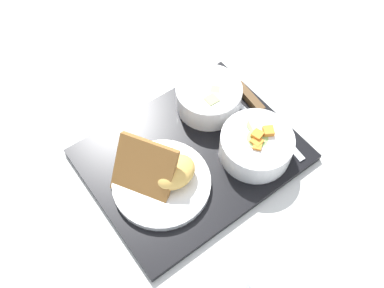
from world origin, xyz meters
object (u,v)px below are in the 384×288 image
object	(u,v)px
bowl_salad	(256,144)
glass_water	(266,283)
plate_main	(162,178)
knife	(254,104)
spoon	(254,120)
bowl_soup	(209,96)

from	to	relation	value
bowl_salad	glass_water	size ratio (longest dim) A/B	1.30
plate_main	bowl_salad	bearing A→B (deg)	160.07
glass_water	bowl_salad	bearing A→B (deg)	-131.94
bowl_salad	glass_water	world-z (taller)	glass_water
plate_main	knife	size ratio (longest dim) A/B	0.83
bowl_salad	spoon	size ratio (longest dim) A/B	0.85
bowl_salad	spoon	bearing A→B (deg)	-134.02
plate_main	knife	distance (m)	0.25
spoon	glass_water	world-z (taller)	glass_water
bowl_soup	glass_water	world-z (taller)	glass_water
knife	glass_water	world-z (taller)	glass_water
spoon	plate_main	bearing A→B (deg)	-86.90
bowl_soup	plate_main	bearing A→B (deg)	23.49
knife	plate_main	bearing A→B (deg)	-77.39
bowl_salad	plate_main	size ratio (longest dim) A/B	0.76
bowl_salad	knife	bearing A→B (deg)	-134.98
bowl_salad	bowl_soup	world-z (taller)	bowl_salad
plate_main	spoon	size ratio (longest dim) A/B	1.12
bowl_salad	knife	size ratio (longest dim) A/B	0.63
bowl_salad	bowl_soup	bearing A→B (deg)	-93.75
plate_main	glass_water	world-z (taller)	same
spoon	glass_water	distance (m)	0.31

